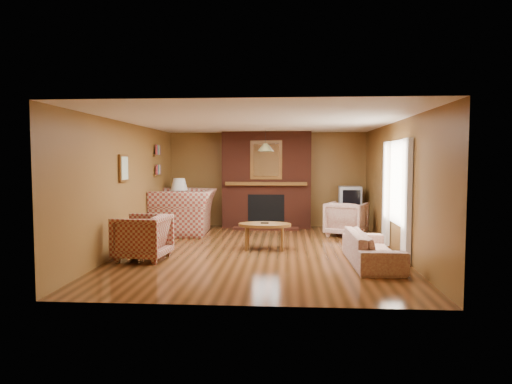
# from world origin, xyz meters

# --- Properties ---
(floor) EXTENTS (6.50, 6.50, 0.00)m
(floor) POSITION_xyz_m (0.00, 0.00, 0.00)
(floor) COLOR #40230D
(floor) RESTS_ON ground
(ceiling) EXTENTS (6.50, 6.50, 0.00)m
(ceiling) POSITION_xyz_m (0.00, 0.00, 2.40)
(ceiling) COLOR white
(ceiling) RESTS_ON wall_back
(wall_back) EXTENTS (6.50, 0.00, 6.50)m
(wall_back) POSITION_xyz_m (0.00, 3.25, 1.20)
(wall_back) COLOR brown
(wall_back) RESTS_ON floor
(wall_front) EXTENTS (6.50, 0.00, 6.50)m
(wall_front) POSITION_xyz_m (0.00, -3.25, 1.20)
(wall_front) COLOR brown
(wall_front) RESTS_ON floor
(wall_left) EXTENTS (0.00, 6.50, 6.50)m
(wall_left) POSITION_xyz_m (-2.50, 0.00, 1.20)
(wall_left) COLOR brown
(wall_left) RESTS_ON floor
(wall_right) EXTENTS (0.00, 6.50, 6.50)m
(wall_right) POSITION_xyz_m (2.50, 0.00, 1.20)
(wall_right) COLOR brown
(wall_right) RESTS_ON floor
(fireplace) EXTENTS (2.20, 0.82, 2.40)m
(fireplace) POSITION_xyz_m (0.00, 2.98, 1.18)
(fireplace) COLOR #4B1C10
(fireplace) RESTS_ON floor
(window_right) EXTENTS (0.10, 1.85, 2.00)m
(window_right) POSITION_xyz_m (2.45, -0.20, 1.13)
(window_right) COLOR beige
(window_right) RESTS_ON wall_right
(bookshelf) EXTENTS (0.09, 0.55, 0.71)m
(bookshelf) POSITION_xyz_m (-2.44, 1.90, 1.67)
(bookshelf) COLOR brown
(bookshelf) RESTS_ON wall_left
(botanical_print) EXTENTS (0.05, 0.40, 0.50)m
(botanical_print) POSITION_xyz_m (-2.47, -0.30, 1.55)
(botanical_print) COLOR brown
(botanical_print) RESTS_ON wall_left
(pendant_light) EXTENTS (0.36, 0.36, 0.48)m
(pendant_light) POSITION_xyz_m (0.00, 2.30, 2.00)
(pendant_light) COLOR black
(pendant_light) RESTS_ON ceiling
(plaid_loveseat) EXTENTS (1.46, 1.65, 1.02)m
(plaid_loveseat) POSITION_xyz_m (-1.85, 1.92, 0.51)
(plaid_loveseat) COLOR maroon
(plaid_loveseat) RESTS_ON floor
(plaid_armchair) EXTENTS (0.92, 0.90, 0.77)m
(plaid_armchair) POSITION_xyz_m (-1.95, -0.89, 0.39)
(plaid_armchair) COLOR maroon
(plaid_armchair) RESTS_ON floor
(floral_sofa) EXTENTS (0.75, 1.82, 0.53)m
(floral_sofa) POSITION_xyz_m (1.90, -0.98, 0.26)
(floral_sofa) COLOR beige
(floral_sofa) RESTS_ON floor
(floral_armchair) EXTENTS (1.08, 1.10, 0.76)m
(floral_armchair) POSITION_xyz_m (1.84, 1.83, 0.38)
(floral_armchair) COLOR beige
(floral_armchair) RESTS_ON floor
(coffee_table) EXTENTS (1.00, 0.62, 0.52)m
(coffee_table) POSITION_xyz_m (0.09, 0.14, 0.44)
(coffee_table) COLOR brown
(coffee_table) RESTS_ON floor
(side_table) EXTENTS (0.46, 0.46, 0.58)m
(side_table) POSITION_xyz_m (-2.10, 2.45, 0.29)
(side_table) COLOR brown
(side_table) RESTS_ON floor
(table_lamp) EXTENTS (0.41, 0.41, 0.68)m
(table_lamp) POSITION_xyz_m (-2.10, 2.45, 0.95)
(table_lamp) COLOR white
(table_lamp) RESTS_ON side_table
(tv_stand) EXTENTS (0.54, 0.49, 0.56)m
(tv_stand) POSITION_xyz_m (2.05, 2.80, 0.28)
(tv_stand) COLOR black
(tv_stand) RESTS_ON floor
(crt_tv) EXTENTS (0.56, 0.56, 0.49)m
(crt_tv) POSITION_xyz_m (2.05, 2.79, 0.81)
(crt_tv) COLOR #B0B2B8
(crt_tv) RESTS_ON tv_stand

